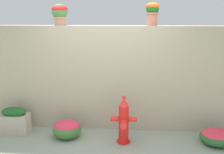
{
  "coord_description": "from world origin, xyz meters",
  "views": [
    {
      "loc": [
        0.45,
        -3.72,
        2.26
      ],
      "look_at": [
        0.1,
        1.07,
        1.1
      ],
      "focal_mm": 41.65,
      "sensor_mm": 36.0,
      "label": 1
    }
  ],
  "objects_px": {
    "flower_bush_left": "(217,136)",
    "fire_hydrant": "(124,122)",
    "flower_bush_right": "(67,128)",
    "potted_plant_1": "(60,12)",
    "planter_box": "(15,121)",
    "potted_plant_2": "(152,11)"
  },
  "relations": [
    {
      "from": "fire_hydrant",
      "to": "flower_bush_right",
      "type": "xyz_separation_m",
      "value": [
        -1.07,
        0.12,
        -0.22
      ]
    },
    {
      "from": "potted_plant_1",
      "to": "planter_box",
      "type": "bearing_deg",
      "value": -150.3
    },
    {
      "from": "potted_plant_1",
      "to": "fire_hydrant",
      "type": "height_order",
      "value": "potted_plant_1"
    },
    {
      "from": "fire_hydrant",
      "to": "flower_bush_left",
      "type": "height_order",
      "value": "fire_hydrant"
    },
    {
      "from": "planter_box",
      "to": "fire_hydrant",
      "type": "bearing_deg",
      "value": -6.42
    },
    {
      "from": "flower_bush_left",
      "to": "fire_hydrant",
      "type": "bearing_deg",
      "value": -178.04
    },
    {
      "from": "potted_plant_1",
      "to": "planter_box",
      "type": "distance_m",
      "value": 2.27
    },
    {
      "from": "potted_plant_1",
      "to": "flower_bush_right",
      "type": "bearing_deg",
      "value": -71.88
    },
    {
      "from": "flower_bush_left",
      "to": "flower_bush_right",
      "type": "height_order",
      "value": "flower_bush_right"
    },
    {
      "from": "potted_plant_2",
      "to": "planter_box",
      "type": "height_order",
      "value": "potted_plant_2"
    },
    {
      "from": "potted_plant_2",
      "to": "flower_bush_left",
      "type": "xyz_separation_m",
      "value": [
        1.16,
        -0.63,
        -2.17
      ]
    },
    {
      "from": "fire_hydrant",
      "to": "flower_bush_left",
      "type": "relative_size",
      "value": 1.49
    },
    {
      "from": "potted_plant_2",
      "to": "flower_bush_right",
      "type": "height_order",
      "value": "potted_plant_2"
    },
    {
      "from": "fire_hydrant",
      "to": "flower_bush_right",
      "type": "bearing_deg",
      "value": 173.47
    },
    {
      "from": "flower_bush_left",
      "to": "flower_bush_right",
      "type": "bearing_deg",
      "value": 178.63
    },
    {
      "from": "potted_plant_2",
      "to": "fire_hydrant",
      "type": "relative_size",
      "value": 0.49
    },
    {
      "from": "flower_bush_left",
      "to": "planter_box",
      "type": "bearing_deg",
      "value": 177.25
    },
    {
      "from": "fire_hydrant",
      "to": "planter_box",
      "type": "bearing_deg",
      "value": 173.58
    },
    {
      "from": "potted_plant_1",
      "to": "fire_hydrant",
      "type": "relative_size",
      "value": 0.46
    },
    {
      "from": "potted_plant_1",
      "to": "fire_hydrant",
      "type": "distance_m",
      "value": 2.39
    },
    {
      "from": "fire_hydrant",
      "to": "potted_plant_1",
      "type": "bearing_deg",
      "value": 150.09
    },
    {
      "from": "potted_plant_1",
      "to": "planter_box",
      "type": "height_order",
      "value": "potted_plant_1"
    }
  ]
}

